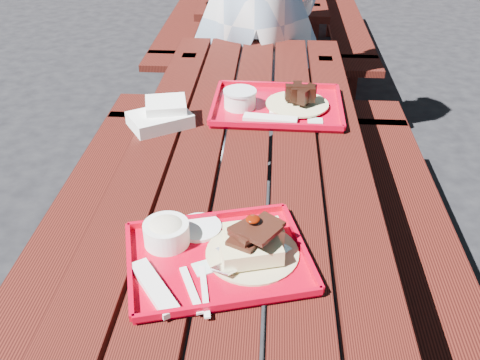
# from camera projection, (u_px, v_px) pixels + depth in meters

# --- Properties ---
(ground) EXTENTS (60.00, 60.00, 0.00)m
(ground) POSITION_uv_depth(u_px,v_px,m) (243.00, 347.00, 1.95)
(ground) COLOR black
(ground) RESTS_ON ground
(picnic_table_near) EXTENTS (1.41, 2.40, 0.75)m
(picnic_table_near) POSITION_uv_depth(u_px,v_px,m) (243.00, 225.00, 1.64)
(picnic_table_near) COLOR #43130C
(picnic_table_near) RESTS_ON ground
(near_tray) EXTENTS (0.47, 0.41, 0.13)m
(near_tray) POSITION_uv_depth(u_px,v_px,m) (216.00, 246.00, 1.21)
(near_tray) COLOR #B60018
(near_tray) RESTS_ON picnic_table_near
(far_tray) EXTENTS (0.46, 0.36, 0.08)m
(far_tray) POSITION_uv_depth(u_px,v_px,m) (275.00, 104.00, 1.88)
(far_tray) COLOR #B5011B
(far_tray) RESTS_ON picnic_table_near
(white_cloth) EXTENTS (0.24, 0.22, 0.08)m
(white_cloth) POSITION_uv_depth(u_px,v_px,m) (162.00, 116.00, 1.78)
(white_cloth) COLOR white
(white_cloth) RESTS_ON picnic_table_near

